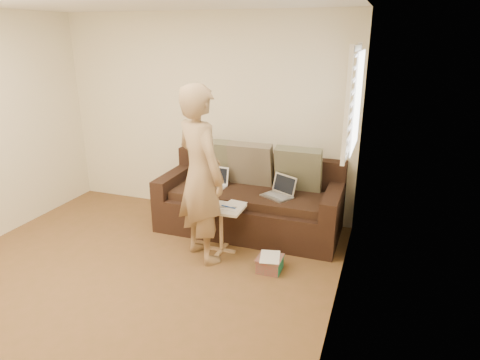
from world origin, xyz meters
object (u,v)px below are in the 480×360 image
at_px(sofa, 249,198).
at_px(drinking_glass, 211,196).
at_px(laptop_silver, 277,197).
at_px(side_table, 221,229).
at_px(striped_box, 270,264).
at_px(laptop_white, 212,187).
at_px(person, 201,175).

xyz_separation_m(sofa, drinking_glass, (-0.29, -0.52, 0.17)).
height_order(laptop_silver, side_table, laptop_silver).
bearing_deg(striped_box, side_table, 160.00).
xyz_separation_m(laptop_white, drinking_glass, (0.19, -0.47, 0.08)).
xyz_separation_m(laptop_white, side_table, (0.36, -0.58, -0.25)).
relative_size(laptop_silver, person, 0.18).
distance_m(laptop_silver, side_table, 0.76).
height_order(sofa, laptop_silver, sofa).
distance_m(sofa, drinking_glass, 0.62).
xyz_separation_m(drinking_glass, striped_box, (0.80, -0.34, -0.52)).
bearing_deg(laptop_silver, laptop_white, -154.49).
bearing_deg(laptop_white, sofa, 9.61).
bearing_deg(side_table, drinking_glass, 147.49).
relative_size(sofa, side_table, 4.10).
height_order(laptop_silver, person, person).
bearing_deg(laptop_white, laptop_silver, 0.29).
xyz_separation_m(laptop_silver, person, (-0.63, -0.71, 0.42)).
bearing_deg(laptop_white, side_table, -54.59).
distance_m(sofa, side_table, 0.66).
bearing_deg(sofa, laptop_silver, -15.00).
xyz_separation_m(laptop_silver, side_table, (-0.49, -0.53, -0.25)).
bearing_deg(drinking_glass, sofa, 60.96).
bearing_deg(side_table, striped_box, -20.00).
bearing_deg(person, side_table, -93.87).
height_order(sofa, striped_box, sofa).
height_order(laptop_white, striped_box, laptop_white).
bearing_deg(drinking_glass, laptop_white, 111.89).
height_order(laptop_silver, drinking_glass, drinking_glass).
relative_size(laptop_silver, side_table, 0.63).
bearing_deg(sofa, laptop_white, -174.03).
distance_m(laptop_white, striped_box, 1.35).
xyz_separation_m(side_table, drinking_glass, (-0.17, 0.11, 0.33)).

